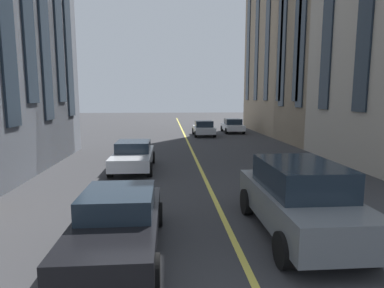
{
  "coord_description": "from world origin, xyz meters",
  "views": [
    {
      "loc": [
        4.47,
        1.6,
        3.47
      ],
      "look_at": [
        14.91,
        0.8,
        1.96
      ],
      "focal_mm": 30.11,
      "sensor_mm": 36.0,
      "label": 1
    }
  ],
  "objects": [
    {
      "name": "car_black_trailing",
      "position": [
        11.53,
        2.74,
        0.7
      ],
      "size": [
        4.4,
        1.95,
        1.37
      ],
      "color": "black",
      "rests_on": "ground_plane"
    },
    {
      "name": "car_silver_near",
      "position": [
        33.65,
        -1.71,
        0.7
      ],
      "size": [
        3.9,
        1.89,
        1.4
      ],
      "color": "#B7BABF",
      "rests_on": "ground_plane"
    },
    {
      "name": "car_white_parked_b",
      "position": [
        36.11,
        -4.9,
        0.7
      ],
      "size": [
        3.9,
        1.89,
        1.4
      ],
      "color": "silver",
      "rests_on": "ground_plane"
    },
    {
      "name": "lane_centre_line",
      "position": [
        20.0,
        0.0,
        0.0
      ],
      "size": [
        80.0,
        0.16,
        0.01
      ],
      "color": "#D8C64C",
      "rests_on": "ground_plane"
    },
    {
      "name": "car_silver_parked_a",
      "position": [
        20.01,
        3.27,
        0.7
      ],
      "size": [
        4.4,
        1.95,
        1.37
      ],
      "color": "#B7BABF",
      "rests_on": "ground_plane"
    },
    {
      "name": "car_grey_mid",
      "position": [
        12.07,
        -1.7,
        0.97
      ],
      "size": [
        4.7,
        2.14,
        1.88
      ],
      "color": "slate",
      "rests_on": "ground_plane"
    },
    {
      "name": "building_right_far",
      "position": [
        33.79,
        -14.19,
        11.48
      ],
      "size": [
        17.38,
        13.51,
        22.95
      ],
      "color": "gray",
      "rests_on": "ground_plane"
    }
  ]
}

